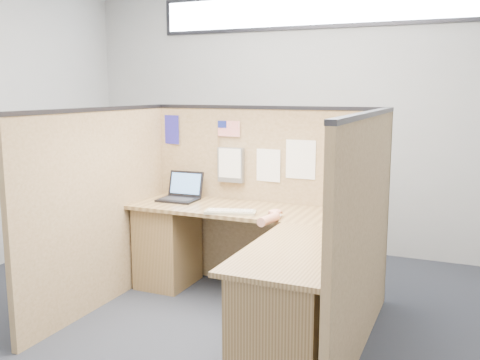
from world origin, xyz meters
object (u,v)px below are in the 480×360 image
at_px(laptop, 182,193).
at_px(keyboard, 230,212).
at_px(mouse, 276,215).
at_px(l_desk, 252,268).

distance_m(laptop, keyboard, 0.67).
relative_size(keyboard, mouse, 4.17).
height_order(l_desk, laptop, laptop).
xyz_separation_m(laptop, mouse, (0.96, -0.31, -0.04)).
distance_m(laptop, mouse, 1.01).
relative_size(l_desk, laptop, 5.99).
bearing_deg(mouse, keyboard, 180.00).
relative_size(laptop, keyboard, 0.79).
distance_m(keyboard, mouse, 0.36).
distance_m(l_desk, keyboard, 0.47).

